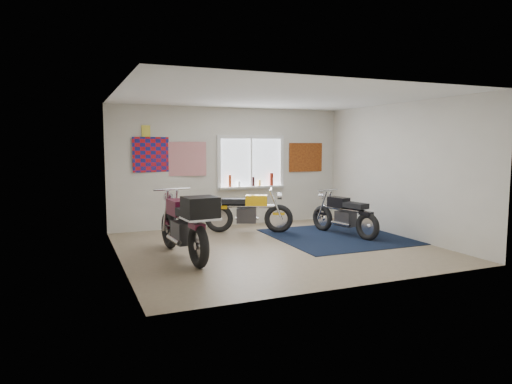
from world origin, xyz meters
name	(u,v)px	position (x,y,z in m)	size (l,w,h in m)	color
ground	(276,247)	(0.00, 0.00, 0.00)	(5.50, 5.50, 0.00)	#9E896B
room_shell	(277,157)	(0.00, 0.00, 1.64)	(5.50, 5.50, 5.50)	white
navy_rug	(338,236)	(1.55, 0.37, 0.01)	(2.50, 2.60, 0.01)	black
window_assembly	(251,166)	(0.50, 2.47, 1.37)	(1.66, 0.17, 1.26)	white
oil_bottles	(255,180)	(0.57, 2.40, 1.03)	(1.12, 0.09, 0.30)	#923315
flag_display	(146,131)	(-1.90, 2.48, 2.15)	(1.60, 0.10, 1.17)	red
triumph_poster	(306,157)	(1.95, 2.48, 1.55)	(0.90, 0.03, 0.70)	#A54C14
yellow_triumph	(248,213)	(0.05, 1.50, 0.42)	(1.76, 0.91, 0.95)	black
black_chrome_bike	(344,216)	(1.74, 0.45, 0.40)	(0.65, 1.77, 0.92)	black
maroon_tourer	(186,224)	(-1.74, -0.24, 0.58)	(0.70, 2.19, 1.11)	black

